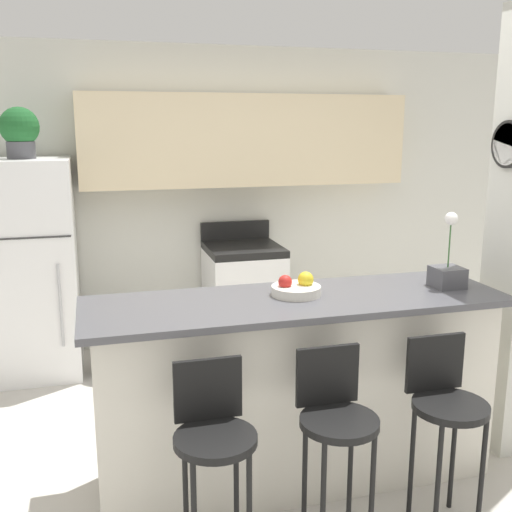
{
  "coord_description": "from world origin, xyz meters",
  "views": [
    {
      "loc": [
        -1.0,
        -2.81,
        1.91
      ],
      "look_at": [
        0.0,
        0.8,
        1.08
      ],
      "focal_mm": 42.0,
      "sensor_mm": 36.0,
      "label": 1
    }
  ],
  "objects_px": {
    "bar_stool_left": "(214,438)",
    "bar_stool_mid": "(336,421)",
    "potted_plant_on_fridge": "(20,131)",
    "stove_range": "(244,297)",
    "bar_stool_right": "(446,406)",
    "orchid_vase": "(448,271)",
    "trash_bin": "(111,352)",
    "fruit_bowl": "(296,288)",
    "refrigerator": "(31,269)"
  },
  "relations": [
    {
      "from": "bar_stool_left",
      "to": "bar_stool_mid",
      "type": "height_order",
      "value": "same"
    },
    {
      "from": "bar_stool_mid",
      "to": "potted_plant_on_fridge",
      "type": "bearing_deg",
      "value": 120.91
    },
    {
      "from": "stove_range",
      "to": "bar_stool_mid",
      "type": "xyz_separation_m",
      "value": [
        -0.21,
        -2.5,
        0.15
      ]
    },
    {
      "from": "stove_range",
      "to": "bar_stool_left",
      "type": "distance_m",
      "value": 2.61
    },
    {
      "from": "bar_stool_right",
      "to": "orchid_vase",
      "type": "xyz_separation_m",
      "value": [
        0.31,
        0.52,
        0.51
      ]
    },
    {
      "from": "potted_plant_on_fridge",
      "to": "trash_bin",
      "type": "relative_size",
      "value": 0.98
    },
    {
      "from": "fruit_bowl",
      "to": "orchid_vase",
      "type": "bearing_deg",
      "value": -4.93
    },
    {
      "from": "potted_plant_on_fridge",
      "to": "fruit_bowl",
      "type": "relative_size",
      "value": 1.43
    },
    {
      "from": "refrigerator",
      "to": "stove_range",
      "type": "height_order",
      "value": "refrigerator"
    },
    {
      "from": "refrigerator",
      "to": "orchid_vase",
      "type": "xyz_separation_m",
      "value": [
        2.34,
        -1.93,
        0.29
      ]
    },
    {
      "from": "bar_stool_left",
      "to": "fruit_bowl",
      "type": "distance_m",
      "value": 0.94
    },
    {
      "from": "potted_plant_on_fridge",
      "to": "trash_bin",
      "type": "height_order",
      "value": "potted_plant_on_fridge"
    },
    {
      "from": "fruit_bowl",
      "to": "trash_bin",
      "type": "bearing_deg",
      "value": 119.87
    },
    {
      "from": "bar_stool_right",
      "to": "potted_plant_on_fridge",
      "type": "bearing_deg",
      "value": 129.52
    },
    {
      "from": "orchid_vase",
      "to": "fruit_bowl",
      "type": "bearing_deg",
      "value": 175.07
    },
    {
      "from": "refrigerator",
      "to": "bar_stool_mid",
      "type": "distance_m",
      "value": 2.87
    },
    {
      "from": "bar_stool_left",
      "to": "orchid_vase",
      "type": "height_order",
      "value": "orchid_vase"
    },
    {
      "from": "potted_plant_on_fridge",
      "to": "orchid_vase",
      "type": "distance_m",
      "value": 3.12
    },
    {
      "from": "bar_stool_mid",
      "to": "orchid_vase",
      "type": "height_order",
      "value": "orchid_vase"
    },
    {
      "from": "bar_stool_left",
      "to": "stove_range",
      "type": "bearing_deg",
      "value": 72.98
    },
    {
      "from": "bar_stool_mid",
      "to": "fruit_bowl",
      "type": "distance_m",
      "value": 0.75
    },
    {
      "from": "bar_stool_right",
      "to": "bar_stool_mid",
      "type": "bearing_deg",
      "value": 180.0
    },
    {
      "from": "stove_range",
      "to": "bar_stool_left",
      "type": "bearing_deg",
      "value": -107.02
    },
    {
      "from": "bar_stool_right",
      "to": "potted_plant_on_fridge",
      "type": "distance_m",
      "value": 3.42
    },
    {
      "from": "refrigerator",
      "to": "fruit_bowl",
      "type": "xyz_separation_m",
      "value": [
        1.49,
        -1.86,
        0.24
      ]
    },
    {
      "from": "refrigerator",
      "to": "orchid_vase",
      "type": "height_order",
      "value": "refrigerator"
    },
    {
      "from": "orchid_vase",
      "to": "bar_stool_left",
      "type": "bearing_deg",
      "value": -159.76
    },
    {
      "from": "refrigerator",
      "to": "bar_stool_mid",
      "type": "xyz_separation_m",
      "value": [
        1.47,
        -2.46,
        -0.22
      ]
    },
    {
      "from": "bar_stool_right",
      "to": "trash_bin",
      "type": "xyz_separation_m",
      "value": [
        -1.47,
        2.22,
        -0.42
      ]
    },
    {
      "from": "stove_range",
      "to": "bar_stool_right",
      "type": "height_order",
      "value": "stove_range"
    },
    {
      "from": "refrigerator",
      "to": "stove_range",
      "type": "bearing_deg",
      "value": 1.26
    },
    {
      "from": "bar_stool_mid",
      "to": "bar_stool_right",
      "type": "relative_size",
      "value": 1.0
    },
    {
      "from": "bar_stool_left",
      "to": "fruit_bowl",
      "type": "bearing_deg",
      "value": 46.29
    },
    {
      "from": "stove_range",
      "to": "fruit_bowl",
      "type": "relative_size",
      "value": 4.11
    },
    {
      "from": "refrigerator",
      "to": "bar_stool_right",
      "type": "relative_size",
      "value": 1.8
    },
    {
      "from": "refrigerator",
      "to": "potted_plant_on_fridge",
      "type": "distance_m",
      "value": 1.03
    },
    {
      "from": "bar_stool_right",
      "to": "orchid_vase",
      "type": "relative_size",
      "value": 2.21
    },
    {
      "from": "trash_bin",
      "to": "bar_stool_left",
      "type": "bearing_deg",
      "value": -80.78
    },
    {
      "from": "potted_plant_on_fridge",
      "to": "orchid_vase",
      "type": "xyz_separation_m",
      "value": [
        2.34,
        -1.93,
        -0.74
      ]
    },
    {
      "from": "stove_range",
      "to": "trash_bin",
      "type": "distance_m",
      "value": 1.19
    },
    {
      "from": "orchid_vase",
      "to": "fruit_bowl",
      "type": "xyz_separation_m",
      "value": [
        -0.85,
        0.07,
        -0.06
      ]
    },
    {
      "from": "stove_range",
      "to": "orchid_vase",
      "type": "height_order",
      "value": "orchid_vase"
    },
    {
      "from": "orchid_vase",
      "to": "stove_range",
      "type": "bearing_deg",
      "value": 108.44
    },
    {
      "from": "bar_stool_left",
      "to": "trash_bin",
      "type": "distance_m",
      "value": 2.29
    },
    {
      "from": "refrigerator",
      "to": "potted_plant_on_fridge",
      "type": "relative_size",
      "value": 4.46
    },
    {
      "from": "bar_stool_mid",
      "to": "stove_range",
      "type": "bearing_deg",
      "value": 85.24
    },
    {
      "from": "stove_range",
      "to": "potted_plant_on_fridge",
      "type": "xyz_separation_m",
      "value": [
        -1.68,
        -0.04,
        1.4
      ]
    },
    {
      "from": "stove_range",
      "to": "bar_stool_mid",
      "type": "height_order",
      "value": "stove_range"
    },
    {
      "from": "orchid_vase",
      "to": "trash_bin",
      "type": "height_order",
      "value": "orchid_vase"
    },
    {
      "from": "fruit_bowl",
      "to": "stove_range",
      "type": "bearing_deg",
      "value": 84.19
    }
  ]
}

